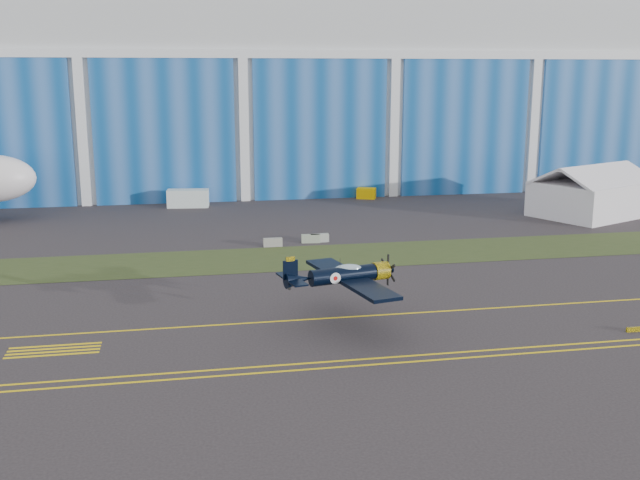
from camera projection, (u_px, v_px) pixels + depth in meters
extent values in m
plane|color=#322C2F|center=(301.00, 300.00, 60.63)|extent=(260.00, 260.00, 0.00)
cube|color=#475128|center=(278.00, 259.00, 74.04)|extent=(260.00, 10.00, 0.02)
cube|color=silver|center=(231.00, 91.00, 126.38)|extent=(220.00, 45.00, 30.00)
cube|color=#104D95|center=(244.00, 131.00, 105.61)|extent=(220.00, 0.60, 20.00)
cube|color=silver|center=(242.00, 54.00, 103.26)|extent=(220.00, 0.70, 1.20)
cube|color=yellow|center=(312.00, 319.00, 55.83)|extent=(200.00, 0.20, 0.02)
cube|color=yellow|center=(339.00, 367.00, 46.73)|extent=(80.00, 0.20, 0.02)
cube|color=yellow|center=(336.00, 361.00, 47.68)|extent=(80.00, 0.20, 0.02)
cube|color=yellow|center=(634.00, 329.00, 53.11)|extent=(1.20, 0.15, 0.35)
cube|color=silver|center=(188.00, 198.00, 102.45)|extent=(5.77, 2.80, 2.41)
cube|color=#F5B800|center=(366.00, 193.00, 109.46)|extent=(3.11, 2.58, 1.56)
cube|color=gray|center=(592.00, 189.00, 112.99)|extent=(3.11, 1.89, 1.77)
cube|color=gray|center=(273.00, 242.00, 79.19)|extent=(2.01, 0.65, 0.90)
cube|color=gray|center=(311.00, 239.00, 80.98)|extent=(2.05, 0.82, 0.90)
cube|color=gray|center=(320.00, 238.00, 81.29)|extent=(2.04, 0.76, 0.90)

